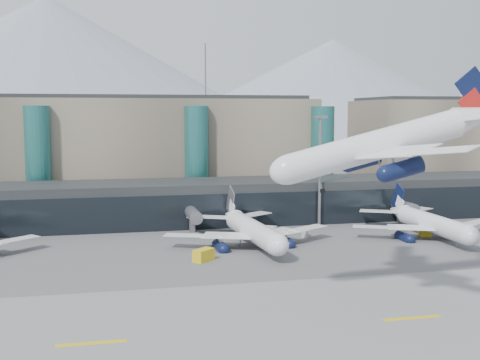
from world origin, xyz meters
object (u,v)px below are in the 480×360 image
(lightmast_mid, at_px, (320,164))
(veh_h, at_px, (203,255))
(veh_d, at_px, (305,233))
(veh_g, at_px, (270,230))
(hero_jet, at_px, (398,134))
(jet_parked_mid, at_px, (248,222))
(veh_e, at_px, (425,233))
(jet_parked_right, at_px, (425,216))

(lightmast_mid, height_order, veh_h, lightmast_mid)
(veh_d, relative_size, veh_g, 0.95)
(hero_jet, distance_m, veh_h, 42.62)
(jet_parked_mid, height_order, veh_g, jet_parked_mid)
(veh_e, distance_m, veh_g, 32.99)
(jet_parked_right, xyz_separation_m, veh_e, (-0.54, -1.16, -3.53))
(jet_parked_right, relative_size, veh_g, 12.97)
(veh_d, xyz_separation_m, veh_g, (-6.20, 5.37, 0.05))
(veh_h, bearing_deg, jet_parked_mid, 5.38)
(jet_parked_right, distance_m, veh_g, 33.33)
(veh_e, bearing_deg, lightmast_mid, 147.96)
(hero_jet, bearing_deg, veh_h, 129.78)
(jet_parked_mid, bearing_deg, veh_g, -42.09)
(hero_jet, xyz_separation_m, veh_g, (-4.18, 50.19, -22.65))
(veh_h, bearing_deg, lightmast_mid, -1.27)
(hero_jet, distance_m, veh_g, 55.22)
(lightmast_mid, height_order, veh_e, lightmast_mid)
(lightmast_mid, bearing_deg, veh_g, -155.55)
(veh_g, bearing_deg, jet_parked_mid, -88.98)
(veh_e, bearing_deg, hero_jet, -113.01)
(veh_e, relative_size, veh_h, 0.65)
(jet_parked_mid, bearing_deg, veh_h, 132.83)
(veh_d, xyz_separation_m, veh_h, (-24.26, -16.15, 0.35))
(jet_parked_right, relative_size, veh_e, 13.65)
(hero_jet, distance_m, veh_e, 53.06)
(lightmast_mid, distance_m, veh_g, 20.16)
(jet_parked_right, xyz_separation_m, veh_h, (-49.84, -12.08, -3.16))
(veh_d, bearing_deg, hero_jet, -166.25)
(lightmast_mid, relative_size, veh_d, 9.96)
(veh_d, distance_m, veh_g, 8.20)
(lightmast_mid, height_order, jet_parked_right, lightmast_mid)
(hero_jet, bearing_deg, veh_g, 96.74)
(jet_parked_mid, height_order, veh_e, jet_parked_mid)
(jet_parked_mid, height_order, veh_h, jet_parked_mid)
(veh_g, bearing_deg, lightmast_mid, 62.54)
(veh_e, xyz_separation_m, veh_h, (-49.30, -10.92, 0.36))
(veh_e, relative_size, veh_g, 0.95)
(hero_jet, relative_size, jet_parked_mid, 0.98)
(hero_jet, xyz_separation_m, jet_parked_mid, (-11.27, 40.80, -19.02))
(hero_jet, bearing_deg, veh_e, 57.62)
(jet_parked_mid, xyz_separation_m, veh_d, (13.29, 4.02, -3.69))
(lightmast_mid, height_order, veh_d, lightmast_mid)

